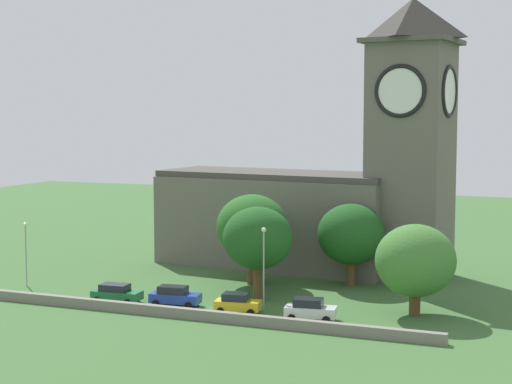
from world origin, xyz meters
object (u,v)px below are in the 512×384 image
(tree_riverside_west, at_px, (351,234))
(tree_riverside_east, at_px, (415,261))
(church, at_px, (325,190))
(streetlamp_west_mid, at_px, (264,255))
(car_white, at_px, (310,309))
(car_green, at_px, (116,293))
(tree_churchyard, at_px, (258,238))
(tree_by_tower, at_px, (252,227))
(car_blue, at_px, (175,296))
(streetlamp_west_end, at_px, (26,243))
(car_yellow, at_px, (237,303))

(tree_riverside_west, relative_size, tree_riverside_east, 1.05)
(church, distance_m, streetlamp_west_mid, 20.43)
(car_white, bearing_deg, car_green, -178.84)
(car_green, height_order, tree_churchyard, tree_churchyard)
(streetlamp_west_mid, bearing_deg, car_white, -26.23)
(car_white, bearing_deg, tree_riverside_west, 92.03)
(church, height_order, tree_riverside_east, church)
(tree_by_tower, height_order, tree_churchyard, tree_by_tower)
(car_white, bearing_deg, car_blue, 178.46)
(car_green, relative_size, tree_riverside_east, 0.59)
(car_green, height_order, streetlamp_west_end, streetlamp_west_end)
(church, distance_m, tree_by_tower, 11.86)
(streetlamp_west_end, height_order, tree_riverside_east, tree_riverside_east)
(streetlamp_west_end, relative_size, tree_riverside_west, 0.78)
(tree_riverside_east, bearing_deg, streetlamp_west_mid, -169.31)
(car_green, bearing_deg, tree_riverside_east, 11.52)
(streetlamp_west_end, bearing_deg, tree_by_tower, 24.30)
(car_green, height_order, car_yellow, car_yellow)
(tree_churchyard, bearing_deg, tree_riverside_east, -3.88)
(tree_churchyard, bearing_deg, car_blue, -135.69)
(church, distance_m, car_green, 27.83)
(car_yellow, bearing_deg, tree_churchyard, 94.55)
(car_blue, xyz_separation_m, streetlamp_west_end, (-18.26, 2.19, 3.50))
(church, bearing_deg, car_yellow, -92.95)
(streetlamp_west_end, bearing_deg, car_yellow, -5.73)
(church, bearing_deg, car_white, -75.97)
(tree_riverside_east, bearing_deg, car_white, -147.40)
(car_yellow, bearing_deg, car_green, -177.86)
(tree_riverside_west, distance_m, tree_riverside_east, 13.20)
(car_yellow, bearing_deg, streetlamp_west_mid, 59.16)
(car_blue, bearing_deg, church, 71.16)
(car_green, height_order, car_white, car_white)
(streetlamp_west_mid, distance_m, tree_churchyard, 4.17)
(car_green, bearing_deg, tree_by_tower, 55.13)
(car_yellow, distance_m, tree_riverside_west, 16.95)
(tree_riverside_west, distance_m, tree_churchyard, 11.27)
(church, xyz_separation_m, tree_riverside_west, (5.11, -7.44, -3.75))
(car_blue, height_order, car_yellow, car_blue)
(car_blue, xyz_separation_m, tree_riverside_east, (21.24, 4.76, 3.93))
(streetlamp_west_mid, bearing_deg, car_blue, -164.17)
(car_green, distance_m, tree_riverside_east, 27.85)
(streetlamp_west_end, height_order, tree_churchyard, tree_churchyard)
(tree_by_tower, bearing_deg, car_white, -49.68)
(church, bearing_deg, tree_by_tower, -113.88)
(tree_by_tower, bearing_deg, streetlamp_west_end, -155.70)
(tree_riverside_west, bearing_deg, car_white, -87.97)
(church, height_order, car_blue, church)
(streetlamp_west_end, relative_size, streetlamp_west_mid, 0.89)
(car_blue, bearing_deg, car_green, -172.66)
(car_white, relative_size, tree_riverside_east, 0.57)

